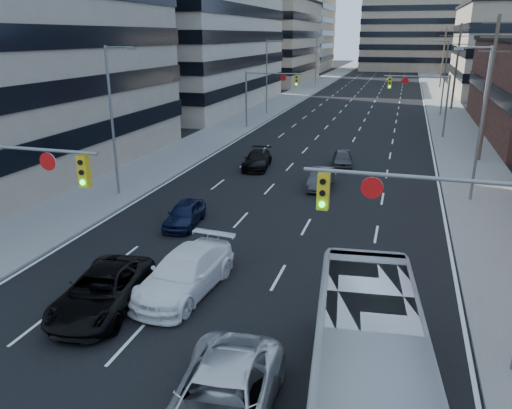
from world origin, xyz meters
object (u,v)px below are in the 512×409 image
object	(u,v)px
white_van	(185,273)
sedan_blue	(185,214)
black_pickup	(102,291)
transit_bus	(370,399)
silver_suv	(220,403)

from	to	relation	value
white_van	sedan_blue	bearing A→B (deg)	119.46
black_pickup	transit_bus	world-z (taller)	transit_bus
silver_suv	sedan_blue	xyz separation A→B (m)	(-6.82, 13.00, -0.14)
white_van	silver_suv	xyz separation A→B (m)	(3.83, -6.39, -0.02)
black_pickup	white_van	world-z (taller)	white_van
black_pickup	sedan_blue	xyz separation A→B (m)	(-0.65, 8.69, -0.10)
silver_suv	transit_bus	distance (m)	3.72
silver_suv	sedan_blue	size ratio (longest dim) A/B	1.50
silver_suv	sedan_blue	distance (m)	14.68
sedan_blue	transit_bus	bearing A→B (deg)	-56.29
black_pickup	sedan_blue	distance (m)	8.72
black_pickup	sedan_blue	bearing A→B (deg)	86.35
silver_suv	sedan_blue	world-z (taller)	silver_suv
silver_suv	transit_bus	size ratio (longest dim) A/B	0.48
black_pickup	silver_suv	xyz separation A→B (m)	(6.18, -4.31, 0.04)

